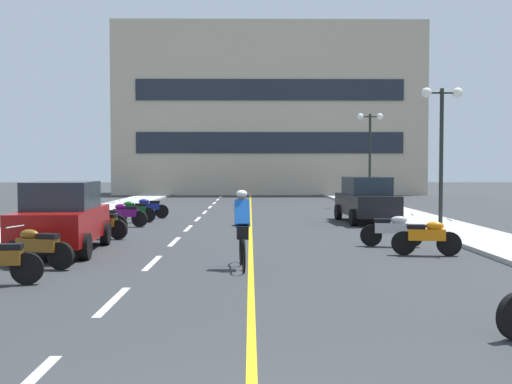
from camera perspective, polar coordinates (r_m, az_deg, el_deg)
ground_plane at (r=24.91m, az=-1.10°, el=-2.75°), size 140.00×140.00×0.00m
curb_left at (r=28.87m, az=-15.50°, el=-2.03°), size 2.40×72.00×0.12m
curb_right at (r=28.75m, az=13.47°, el=-2.02°), size 2.40×72.00×0.12m
lane_dash_1 at (r=10.29m, az=-13.29°, el=-9.93°), size 0.14×2.20×0.01m
lane_dash_2 at (r=14.16m, az=-9.70°, el=-6.57°), size 0.14×2.20×0.01m
lane_dash_3 at (r=18.08m, az=-7.68°, el=-4.65°), size 0.14×2.20×0.01m
lane_dash_4 at (r=22.03m, az=-6.39°, el=-3.41°), size 0.14×2.20×0.01m
lane_dash_5 at (r=26.00m, az=-5.50°, el=-2.54°), size 0.14×2.20×0.01m
lane_dash_6 at (r=29.97m, az=-4.84°, el=-1.91°), size 0.14×2.20×0.01m
lane_dash_7 at (r=33.96m, az=-4.34°, el=-1.42°), size 0.14×2.20×0.01m
lane_dash_8 at (r=37.94m, az=-3.94°, el=-1.04°), size 0.14×2.20×0.01m
lane_dash_9 at (r=41.93m, az=-3.62°, el=-0.73°), size 0.14×2.20×0.01m
lane_dash_10 at (r=45.92m, az=-3.35°, el=-0.47°), size 0.14×2.20×0.01m
lane_dash_11 at (r=49.91m, az=-3.13°, el=-0.25°), size 0.14×2.20×0.01m
centre_line_yellow at (r=27.90m, az=-0.53°, el=-2.21°), size 0.12×66.00×0.01m
office_building at (r=52.18m, az=1.20°, el=7.60°), size 25.57×6.35×14.10m
street_lamp_mid at (r=22.52m, az=17.05°, el=6.11°), size 1.46×0.36×4.89m
street_lamp_far at (r=34.89m, az=10.66°, el=5.01°), size 1.46×0.36×5.14m
parked_car_near at (r=16.39m, az=-17.73°, el=-2.24°), size 2.14×4.30×1.82m
parked_car_mid at (r=24.62m, az=10.34°, el=-0.71°), size 2.12×4.30×1.82m
motorcycle_2 at (r=13.88m, az=-19.86°, el=-4.89°), size 1.67×0.69×0.92m
motorcycle_3 at (r=15.64m, az=15.76°, el=-4.05°), size 1.70×0.60×0.92m
motorcycle_4 at (r=17.16m, az=12.65°, el=-3.47°), size 1.69×0.62×0.92m
motorcycle_5 at (r=19.23m, az=-14.25°, el=-2.88°), size 1.64×0.80×0.92m
motorcycle_6 at (r=20.96m, az=-14.20°, el=-2.46°), size 1.69×0.62×0.92m
motorcycle_7 at (r=22.96m, az=-12.18°, el=-2.04°), size 1.68×0.67×0.92m
motorcycle_8 at (r=24.63m, az=-11.42°, el=-1.75°), size 1.69×0.62×0.92m
motorcycle_9 at (r=26.51m, az=-10.07°, el=-1.46°), size 1.69×0.62×0.92m
cyclist_rider at (r=13.14m, az=-1.31°, el=-3.34°), size 0.42×1.77×1.71m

